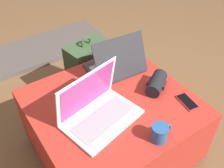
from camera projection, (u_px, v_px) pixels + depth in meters
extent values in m
plane|color=brown|center=(112.00, 149.00, 1.70)|extent=(14.00, 14.00, 0.00)
cube|color=maroon|center=(112.00, 147.00, 1.68)|extent=(0.81, 0.77, 0.05)
cube|color=#B22D23|center=(112.00, 125.00, 1.54)|extent=(0.84, 0.80, 0.38)
cube|color=silver|center=(102.00, 119.00, 1.31)|extent=(0.42, 0.32, 0.02)
cube|color=#9E9EA3|center=(103.00, 119.00, 1.31)|extent=(0.35, 0.20, 0.00)
cube|color=silver|center=(87.00, 91.00, 1.28)|extent=(0.38, 0.13, 0.24)
cube|color=#B23D93|center=(88.00, 92.00, 1.28)|extent=(0.33, 0.11, 0.21)
cube|color=#333338|center=(114.00, 68.00, 1.64)|extent=(0.34, 0.27, 0.02)
cube|color=#9E9EA3|center=(114.00, 66.00, 1.63)|extent=(0.30, 0.16, 0.00)
cube|color=#333338|center=(121.00, 58.00, 1.51)|extent=(0.33, 0.13, 0.23)
cube|color=#B23D93|center=(120.00, 58.00, 1.51)|extent=(0.30, 0.11, 0.20)
cube|color=red|center=(187.00, 102.00, 1.41)|extent=(0.08, 0.14, 0.01)
cube|color=black|center=(187.00, 101.00, 1.41)|extent=(0.07, 0.13, 0.00)
cube|color=#385133|center=(88.00, 72.00, 1.94)|extent=(0.31, 0.22, 0.47)
cube|color=#2F452B|center=(80.00, 75.00, 2.05)|extent=(0.24, 0.10, 0.21)
torus|color=#385133|center=(86.00, 42.00, 1.77)|extent=(0.09, 0.03, 0.09)
cylinder|color=black|center=(156.00, 83.00, 1.47)|extent=(0.19, 0.16, 0.08)
cube|color=#441B20|center=(156.00, 83.00, 1.47)|extent=(0.11, 0.12, 0.02)
cylinder|color=#285693|center=(159.00, 133.00, 1.21)|extent=(0.08, 0.08, 0.09)
torus|color=#285693|center=(166.00, 129.00, 1.22)|extent=(0.06, 0.01, 0.06)
cube|color=#564C47|center=(34.00, 51.00, 2.52)|extent=(1.40, 0.50, 0.04)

